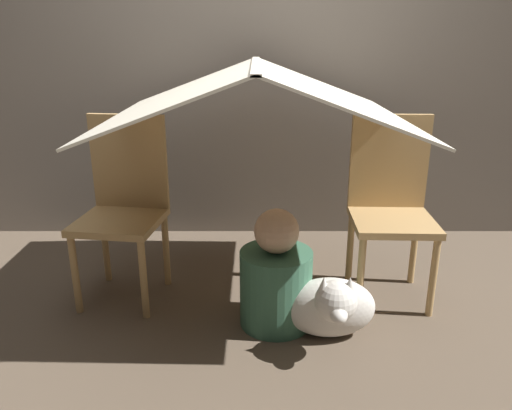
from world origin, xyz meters
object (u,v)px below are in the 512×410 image
(chair_right, at_px, (390,201))
(dog, at_px, (331,306))
(chair_left, at_px, (124,202))
(person_front, at_px, (276,279))

(chair_right, relative_size, dog, 2.25)
(chair_right, height_order, dog, chair_right)
(chair_left, xyz_separation_m, dog, (1.03, -0.47, -0.34))
(chair_right, bearing_deg, dog, -125.63)
(chair_right, xyz_separation_m, person_front, (-0.61, -0.33, -0.28))
(chair_right, distance_m, dog, 0.69)
(dog, bearing_deg, chair_left, 155.36)
(person_front, distance_m, dog, 0.29)
(chair_left, bearing_deg, chair_right, 8.12)
(person_front, height_order, dog, person_front)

